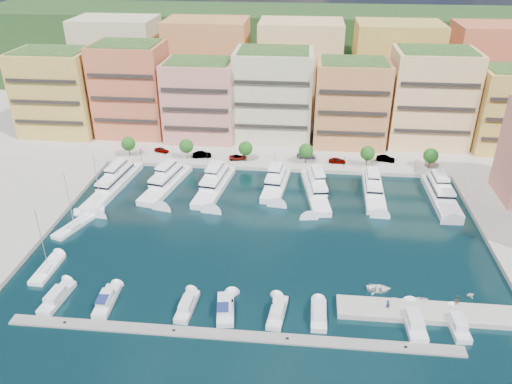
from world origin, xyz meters
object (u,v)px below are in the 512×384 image
(tree_2, at_px, (245,148))
(car_4, at_px, (337,160))
(lamppost_0, at_px, (141,151))
(yacht_2, at_px, (215,183))
(car_3, at_px, (306,155))
(cruiser_1, at_px, (106,301))
(cruiser_8, at_px, (414,322))
(person_0, at_px, (388,304))
(yacht_1, at_px, (167,182))
(tree_1, at_px, (186,146))
(lamppost_4, at_px, (416,162))
(tender_2, at_px, (419,301))
(lamppost_2, at_px, (275,156))
(car_2, at_px, (238,157))
(car_1, at_px, (202,155))
(lamppost_1, at_px, (207,154))
(tree_3, at_px, (306,151))
(car_5, at_px, (386,159))
(cruiser_5, at_px, (277,313))
(person_1, at_px, (457,300))
(cruiser_0, at_px, (57,298))
(lamppost_3, at_px, (345,159))
(tree_5, at_px, (431,156))
(car_0, at_px, (162,150))
(yacht_0, at_px, (115,183))
(sailboat_1, at_px, (74,227))
(tree_0, at_px, (128,144))
(cruiser_3, at_px, (187,307))
(tender_3, at_px, (470,295))
(tree_4, at_px, (368,153))
(sailboat_0, at_px, (47,270))
(tender_0, at_px, (379,289))
(yacht_6, at_px, (441,193))
(yacht_4, at_px, (315,189))
(sailboat_2, at_px, (100,204))
(yacht_5, at_px, (373,189))
(yacht_3, at_px, (276,183))
(tender_1, at_px, (393,299))

(tree_2, height_order, car_4, tree_2)
(lamppost_0, relative_size, yacht_2, 0.19)
(car_3, bearing_deg, cruiser_1, 145.87)
(cruiser_8, bearing_deg, tree_2, 120.43)
(person_0, bearing_deg, yacht_1, 0.85)
(tree_1, distance_m, person_0, 72.47)
(lamppost_4, relative_size, tender_2, 1.23)
(lamppost_2, height_order, car_2, lamppost_2)
(tender_2, bearing_deg, car_1, 22.59)
(lamppost_1, bearing_deg, tree_3, 5.06)
(car_5, bearing_deg, car_4, 113.17)
(cruiser_5, relative_size, person_1, 4.52)
(cruiser_0, relative_size, car_2, 1.85)
(car_1, relative_size, person_1, 2.79)
(lamppost_0, bearing_deg, tender_2, -38.08)
(tree_1, relative_size, person_1, 3.15)
(tree_3, height_order, lamppost_3, tree_3)
(tree_5, xyz_separation_m, cruiser_8, (-13.87, -58.10, -4.20))
(car_0, bearing_deg, car_3, -72.67)
(yacht_0, xyz_separation_m, yacht_1, (12.56, 1.86, -0.12))
(yacht_0, distance_m, sailboat_1, 19.39)
(tree_0, relative_size, cruiser_3, 0.72)
(sailboat_1, relative_size, car_4, 2.94)
(tender_3, bearing_deg, tree_4, -3.01)
(cruiser_1, bearing_deg, tender_2, 6.03)
(lamppost_2, distance_m, lamppost_4, 36.00)
(tree_2, bearing_deg, cruiser_1, -106.32)
(lamppost_1, height_order, sailboat_0, sailboat_0)
(sailboat_0, bearing_deg, tender_0, 0.38)
(tender_0, distance_m, person_1, 12.82)
(lamppost_3, distance_m, car_0, 50.40)
(cruiser_5, distance_m, sailboat_1, 50.27)
(tender_2, bearing_deg, car_3, 0.23)
(yacht_6, bearing_deg, yacht_1, -179.69)
(car_3, bearing_deg, yacht_4, -178.48)
(tree_3, relative_size, lamppost_2, 1.35)
(tender_0, xyz_separation_m, car_4, (-5.12, 51.24, 1.32))
(sailboat_2, xyz_separation_m, car_3, (47.14, 29.02, 1.44))
(car_1, xyz_separation_m, car_5, (49.50, 2.21, -0.02))
(yacht_5, bearing_deg, tender_0, -94.51)
(car_3, xyz_separation_m, car_5, (21.21, -0.24, 0.05))
(tree_0, relative_size, lamppost_0, 1.35)
(tree_2, distance_m, sailboat_0, 59.50)
(yacht_5, bearing_deg, tender_2, -84.67)
(yacht_2, bearing_deg, yacht_5, 1.21)
(person_1, bearing_deg, tree_2, -54.97)
(tree_3, bearing_deg, tender_0, -74.84)
(tree_4, bearing_deg, car_0, 176.34)
(tree_4, xyz_separation_m, tree_5, (16.00, 0.00, 0.00))
(yacht_3, relative_size, tender_1, 11.77)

